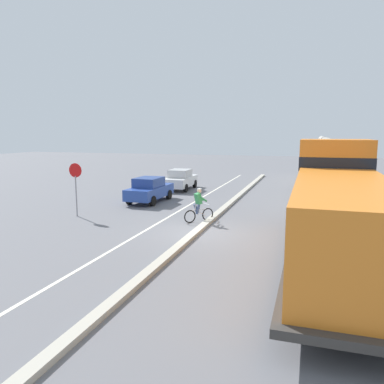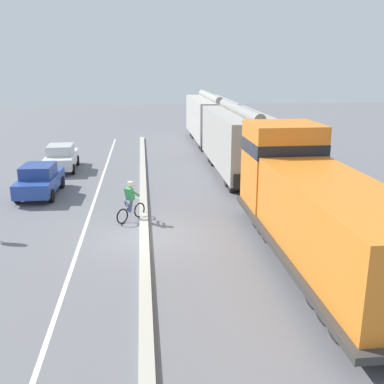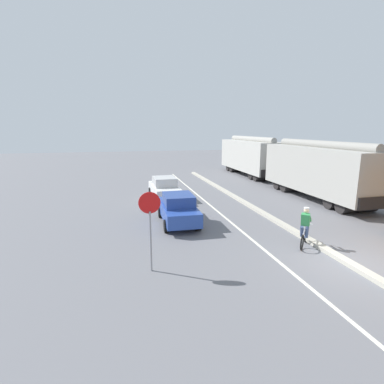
{
  "view_description": "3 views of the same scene",
  "coord_description": "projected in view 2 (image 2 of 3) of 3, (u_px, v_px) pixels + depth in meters",
  "views": [
    {
      "loc": [
        4.75,
        -15.84,
        4.45
      ],
      "look_at": [
        -1.03,
        2.37,
        1.45
      ],
      "focal_mm": 35.0,
      "sensor_mm": 36.0,
      "label": 1
    },
    {
      "loc": [
        0.07,
        -16.45,
        6.47
      ],
      "look_at": [
        1.97,
        0.81,
        1.51
      ],
      "focal_mm": 42.0,
      "sensor_mm": 36.0,
      "label": 2
    },
    {
      "loc": [
        -8.15,
        -8.77,
        4.98
      ],
      "look_at": [
        -3.83,
        8.9,
        1.13
      ],
      "focal_mm": 28.0,
      "sensor_mm": 36.0,
      "label": 3
    }
  ],
  "objects": [
    {
      "name": "median_curb",
      "position": [
        143.0,
        192.0,
        23.2
      ],
      "size": [
        0.36,
        36.0,
        0.16
      ],
      "primitive_type": "cube",
      "color": "#B2AD9E",
      "rests_on": "ground"
    },
    {
      "name": "locomotive",
      "position": [
        312.0,
        207.0,
        15.21
      ],
      "size": [
        3.1,
        11.61,
        4.2
      ],
      "color": "orange",
      "rests_on": "ground"
    },
    {
      "name": "lane_stripe",
      "position": [
        96.0,
        195.0,
        22.97
      ],
      "size": [
        0.14,
        36.0,
        0.01
      ],
      "primitive_type": "cube",
      "color": "silver",
      "rests_on": "ground"
    },
    {
      "name": "parked_car_blue",
      "position": [
        40.0,
        180.0,
        22.79
      ],
      "size": [
        1.92,
        4.24,
        1.62
      ],
      "color": "#28479E",
      "rests_on": "ground"
    },
    {
      "name": "parked_car_white",
      "position": [
        61.0,
        157.0,
        28.31
      ],
      "size": [
        1.93,
        4.25,
        1.62
      ],
      "color": "silver",
      "rests_on": "ground"
    },
    {
      "name": "cyclist",
      "position": [
        130.0,
        202.0,
        19.06
      ],
      "size": [
        1.2,
        1.3,
        1.71
      ],
      "color": "black",
      "rests_on": "ground"
    },
    {
      "name": "hopper_car_lead",
      "position": [
        238.0,
        141.0,
        26.75
      ],
      "size": [
        2.9,
        10.6,
        4.18
      ],
      "color": "#A19E97",
      "rests_on": "ground"
    },
    {
      "name": "hopper_car_middle",
      "position": [
        210.0,
        118.0,
        37.84
      ],
      "size": [
        2.9,
        10.6,
        4.18
      ],
      "color": "#AFACA5",
      "rests_on": "ground"
    },
    {
      "name": "ground_plane",
      "position": [
        144.0,
        236.0,
        17.49
      ],
      "size": [
        120.0,
        120.0,
        0.0
      ],
      "primitive_type": "plane",
      "color": "slate"
    }
  ]
}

